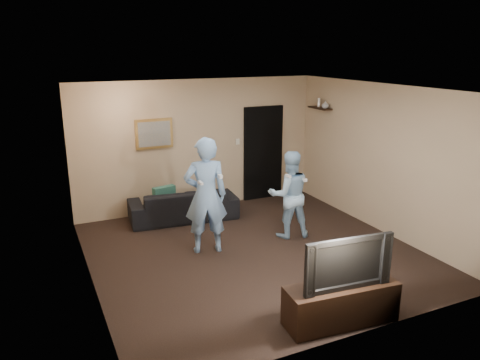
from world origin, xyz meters
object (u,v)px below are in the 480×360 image
tv_console (341,303)px  wii_player_left (206,196)px  sofa (183,204)px  wii_player_right (289,194)px  television (344,260)px

tv_console → wii_player_left: (-0.72, 2.60, 0.69)m
sofa → wii_player_right: wii_player_right is taller
sofa → wii_player_right: 2.15m
wii_player_left → sofa: bearing=85.6°
sofa → tv_console: (0.60, -4.15, -0.05)m
television → wii_player_left: (-0.72, 2.60, 0.12)m
wii_player_left → wii_player_right: bearing=-0.7°
sofa → television: size_ratio=1.82×
television → wii_player_right: bearing=78.0°
wii_player_left → tv_console: bearing=-74.6°
wii_player_right → sofa: bearing=131.7°
tv_console → wii_player_left: 2.78m
sofa → wii_player_left: size_ratio=1.08×
sofa → tv_console: bearing=104.0°
television → wii_player_left: size_ratio=0.59×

